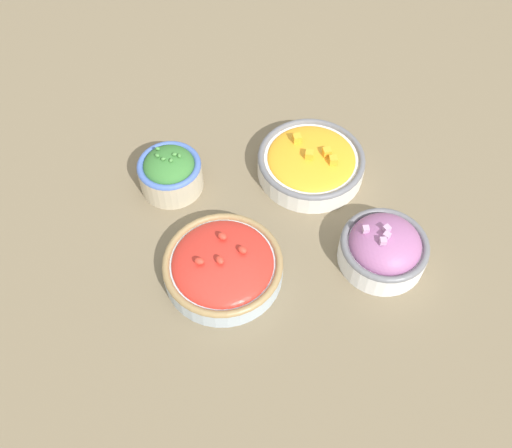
{
  "coord_description": "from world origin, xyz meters",
  "views": [
    {
      "loc": [
        0.26,
        0.48,
        0.81
      ],
      "look_at": [
        0.0,
        0.0,
        0.03
      ],
      "focal_mm": 40.0,
      "sensor_mm": 36.0,
      "label": 1
    }
  ],
  "objects_px": {
    "bowl_broccoli": "(170,171)",
    "bowl_squash": "(311,162)",
    "bowl_red_onion": "(384,248)",
    "bowl_cherry_tomatoes": "(223,265)"
  },
  "relations": [
    {
      "from": "bowl_red_onion",
      "to": "bowl_broccoli",
      "type": "height_order",
      "value": "bowl_red_onion"
    },
    {
      "from": "bowl_red_onion",
      "to": "bowl_squash",
      "type": "distance_m",
      "value": 0.22
    },
    {
      "from": "bowl_cherry_tomatoes",
      "to": "bowl_squash",
      "type": "relative_size",
      "value": 0.99
    },
    {
      "from": "bowl_broccoli",
      "to": "bowl_red_onion",
      "type": "bearing_deg",
      "value": 127.78
    },
    {
      "from": "bowl_cherry_tomatoes",
      "to": "bowl_squash",
      "type": "distance_m",
      "value": 0.27
    },
    {
      "from": "bowl_broccoli",
      "to": "bowl_squash",
      "type": "bearing_deg",
      "value": 158.63
    },
    {
      "from": "bowl_red_onion",
      "to": "bowl_squash",
      "type": "xyz_separation_m",
      "value": [
        0.0,
        -0.22,
        -0.01
      ]
    },
    {
      "from": "bowl_red_onion",
      "to": "bowl_broccoli",
      "type": "distance_m",
      "value": 0.39
    },
    {
      "from": "bowl_red_onion",
      "to": "bowl_cherry_tomatoes",
      "type": "xyz_separation_m",
      "value": [
        0.24,
        -0.1,
        -0.01
      ]
    },
    {
      "from": "bowl_cherry_tomatoes",
      "to": "bowl_broccoli",
      "type": "bearing_deg",
      "value": -90.49
    }
  ]
}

